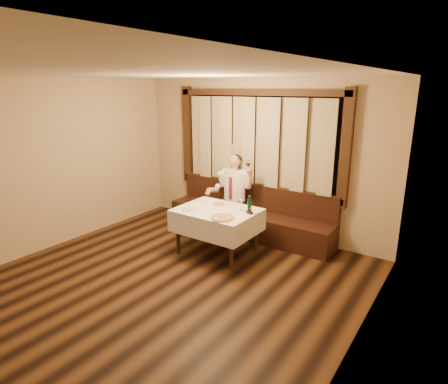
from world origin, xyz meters
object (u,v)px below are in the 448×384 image
Objects in this scene: seated_man at (233,189)px; green_bottle at (249,206)px; pizza at (222,218)px; pasta_cream at (190,208)px; dining_table at (217,216)px; pasta_red at (219,203)px; cruet_caddy at (249,211)px; banquette at (249,218)px.

green_bottle is at bearing -44.26° from seated_man.
green_bottle is at bearing 63.51° from pizza.
green_bottle is 0.19× the size of seated_man.
pizza is 0.67m from pasta_cream.
dining_table is 3.52× the size of pizza.
dining_table is 1.00m from seated_man.
pasta_red is 1.00× the size of pasta_cream.
dining_table is 5.01× the size of pasta_cream.
dining_table is 0.87× the size of seated_man.
green_bottle is (0.53, 0.12, 0.23)m from dining_table.
green_bottle is 2.27× the size of cruet_caddy.
dining_table is at bearing 135.75° from pizza.
pasta_cream is at bearing -119.03° from pasta_red.
pasta_cream is 1.19m from seated_man.
cruet_caddy is (0.53, -0.90, 0.49)m from banquette.
cruet_caddy is (0.63, -0.08, 0.01)m from pasta_red.
dining_table is at bearing -90.00° from banquette.
dining_table is 4.44× the size of green_bottle.
pasta_cream is at bearing -157.13° from green_bottle.
seated_man is (0.04, 1.19, 0.06)m from pasta_cream.
seated_man reaches higher than banquette.
pasta_red is 0.52m from pasta_cream.
pasta_cream is at bearing -92.12° from seated_man.
seated_man reaches higher than pizza.
dining_table is 0.46m from pasta_cream.
pizza is 0.25× the size of seated_man.
pasta_red is at bearing -163.15° from cruet_caddy.
cruet_caddy is at bearing -59.52° from banquette.
pizza reaches higher than dining_table.
pasta_cream is (-0.35, -0.26, 0.14)m from dining_table.
green_bottle reaches higher than banquette.
cruet_caddy reaches higher than pasta_cream.
pasta_red is at bearing 60.97° from pasta_cream.
seated_man is at bearing -163.64° from banquette.
pasta_cream reaches higher than pizza.
seated_man is (-0.31, -0.09, 0.54)m from banquette.
pizza is 1.26× the size of green_bottle.
cruet_caddy is at bearing -7.06° from pasta_red.
banquette is 12.60× the size of pasta_red.
banquette reaches higher than pasta_red.
banquette is at bearing 90.00° from dining_table.
seated_man is at bearing 135.74° from green_bottle.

